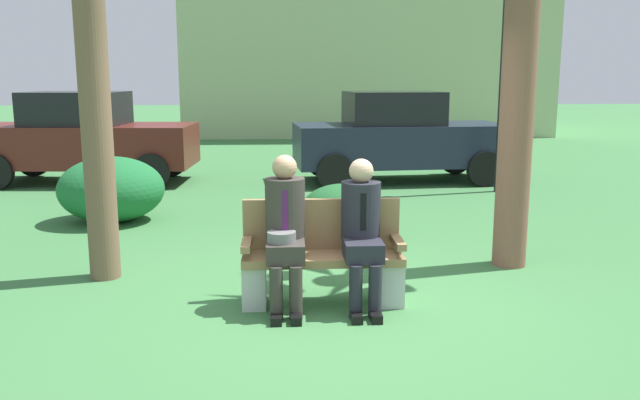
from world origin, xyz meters
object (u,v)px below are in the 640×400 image
seated_man_left (285,225)px  parked_car_near (85,138)px  shrub_near_bench (343,210)px  street_lamp (503,58)px  park_bench (322,258)px  parked_car_far (398,137)px  seated_man_right (362,226)px  shrub_mid_lawn (111,189)px

seated_man_left → parked_car_near: 7.83m
shrub_near_bench → street_lamp: street_lamp is taller
park_bench → parked_car_near: bearing=120.4°
parked_car_far → street_lamp: 2.40m
seated_man_left → parked_car_near: bearing=117.9°
seated_man_right → shrub_near_bench: seated_man_right is taller
shrub_mid_lawn → parked_car_near: parked_car_near is taller
shrub_mid_lawn → street_lamp: 6.61m
park_bench → parked_car_near: parked_car_near is taller
seated_man_left → parked_car_far: 7.07m
seated_man_left → parked_car_near: (-3.67, 6.92, 0.11)m
parked_car_near → parked_car_far: bearing=-1.9°
shrub_near_bench → parked_car_far: parked_car_far is taller
park_bench → parked_car_near: 7.90m
shrub_near_bench → parked_car_near: bearing=135.1°
park_bench → seated_man_left: bearing=-159.1°
shrub_mid_lawn → parked_car_far: (4.50, 3.20, 0.39)m
park_bench → parked_car_near: size_ratio=0.35×
shrub_mid_lawn → street_lamp: size_ratio=0.38×
park_bench → street_lamp: size_ratio=0.37×
seated_man_right → shrub_near_bench: size_ratio=1.23×
seated_man_right → parked_car_far: size_ratio=0.32×
parked_car_near → parked_car_far: (5.82, -0.19, 0.00)m
park_bench → shrub_mid_lawn: bearing=128.2°
street_lamp → seated_man_left: bearing=-123.5°
shrub_mid_lawn → parked_car_near: (-1.32, 3.39, 0.39)m
seated_man_left → seated_man_right: (0.65, 0.00, -0.02)m
shrub_near_bench → parked_car_far: bearing=71.2°
shrub_near_bench → street_lamp: size_ratio=0.28×
shrub_near_bench → street_lamp: (2.95, 3.00, 1.94)m
park_bench → street_lamp: (3.35, 5.42, 1.87)m
seated_man_right → parked_car_near: bearing=122.0°
parked_car_near → parked_car_far: size_ratio=0.99×
shrub_mid_lawn → parked_car_near: 3.66m
shrub_near_bench → parked_car_near: (-4.39, 4.38, 0.51)m
seated_man_left → seated_man_right: size_ratio=1.03×
park_bench → seated_man_right: seated_man_right is taller
seated_man_right → shrub_mid_lawn: bearing=130.4°
parked_car_far → seated_man_left: bearing=-107.7°
seated_man_left → shrub_near_bench: seated_man_left is taller
parked_car_near → seated_man_right: bearing=-58.0°
seated_man_right → parked_car_near: (-4.32, 6.92, 0.12)m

